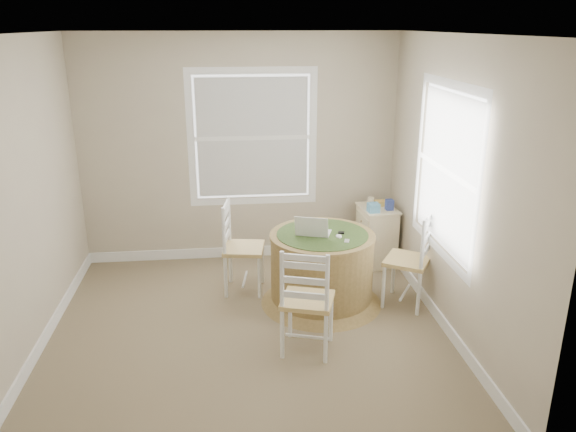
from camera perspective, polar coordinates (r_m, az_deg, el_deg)
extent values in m
cube|color=#877655|center=(5.25, -4.00, -11.84)|extent=(3.60, 3.60, 0.02)
cube|color=white|center=(4.51, -4.80, 18.10)|extent=(3.60, 3.60, 0.02)
cube|color=#BEB195|center=(6.46, -4.95, 6.65)|extent=(3.60, 0.02, 2.60)
cube|color=#BEB195|center=(3.03, -3.11, -8.07)|extent=(3.60, 0.02, 2.60)
cube|color=#BEB195|center=(5.00, -25.56, 1.12)|extent=(0.02, 3.60, 2.60)
cube|color=#BEB195|center=(5.09, 16.45, 2.54)|extent=(0.02, 3.60, 2.60)
cube|color=white|center=(6.82, -4.65, -3.62)|extent=(3.60, 0.02, 0.12)
cube|color=white|center=(5.47, -23.50, -11.32)|extent=(0.02, 3.60, 0.12)
cube|color=white|center=(5.55, 15.06, -9.83)|extent=(0.02, 3.60, 0.12)
cylinder|color=olive|center=(5.59, 3.44, -5.07)|extent=(1.01, 1.01, 0.65)
cone|color=olive|center=(5.75, 3.37, -8.38)|extent=(1.21, 1.21, 0.07)
cylinder|color=olive|center=(5.47, 3.51, -2.03)|extent=(1.03, 1.03, 0.03)
cylinder|color=#3E5525|center=(5.46, 3.51, -1.87)|extent=(0.89, 0.89, 0.01)
cone|color=#3E5525|center=(5.48, 3.50, -2.42)|extent=(0.99, 0.99, 0.10)
cube|color=white|center=(5.48, 2.63, -1.74)|extent=(0.37, 0.31, 0.02)
cube|color=silver|center=(5.48, 2.64, -1.64)|extent=(0.29, 0.20, 0.00)
cube|color=black|center=(5.31, 2.39, -1.13)|extent=(0.32, 0.16, 0.21)
ellipsoid|color=white|center=(5.39, 5.19, -2.07)|extent=(0.08, 0.11, 0.03)
cube|color=#B7BABF|center=(5.30, 6.00, -2.58)|extent=(0.07, 0.10, 0.02)
cube|color=black|center=(5.49, 5.43, -1.75)|extent=(0.07, 0.07, 0.02)
cube|color=#F6E8B8|center=(6.60, 8.96, -2.03)|extent=(0.40, 0.52, 0.66)
cube|color=#F6E8B8|center=(6.49, 9.11, 0.77)|extent=(0.43, 0.55, 0.02)
cube|color=beige|center=(6.62, 7.57, -3.75)|extent=(0.05, 0.41, 0.14)
cube|color=beige|center=(6.55, 7.64, -2.11)|extent=(0.05, 0.41, 0.14)
cube|color=beige|center=(6.48, 7.72, -0.50)|extent=(0.05, 0.41, 0.14)
cube|color=#59A1CD|center=(6.33, 8.73, 0.89)|extent=(0.13, 0.13, 0.10)
cube|color=#E7BA51|center=(6.55, 9.44, 1.29)|extent=(0.16, 0.11, 0.06)
cube|color=navy|center=(6.42, 10.13, 1.16)|extent=(0.09, 0.09, 0.12)
cylinder|color=beige|center=(6.55, 8.48, 1.48)|extent=(0.07, 0.07, 0.09)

